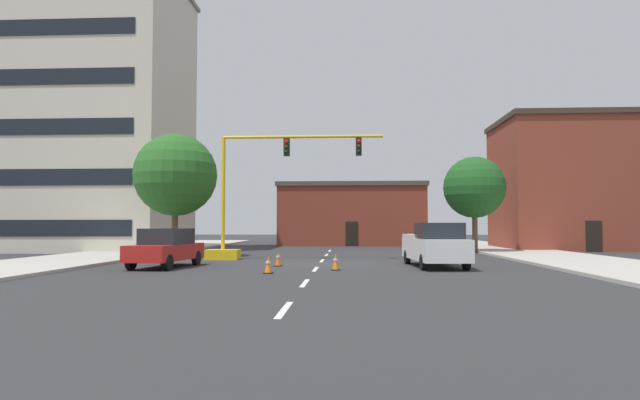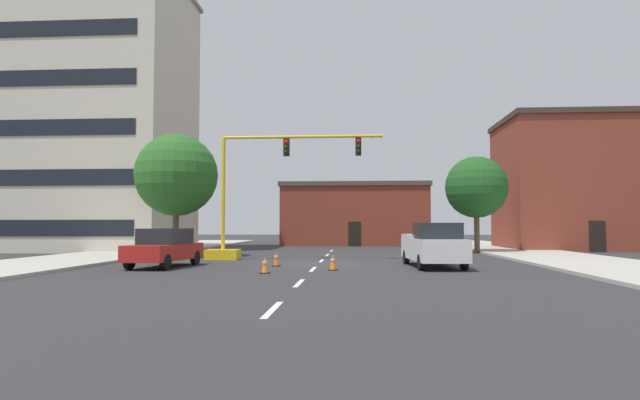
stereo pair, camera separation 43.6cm
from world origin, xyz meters
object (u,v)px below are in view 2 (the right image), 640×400
at_px(tree_right_mid, 476,187).
at_px(traffic_cone_roadside_b, 276,259).
at_px(traffic_signal_gantry, 246,218).
at_px(tree_left_near, 176,175).
at_px(sedan_red_near_left, 165,247).
at_px(pickup_truck_white, 433,245).
at_px(traffic_cone_roadside_c, 265,265).
at_px(traffic_cone_roadside_a, 333,262).

height_order(tree_right_mid, traffic_cone_roadside_b, tree_right_mid).
distance_m(traffic_signal_gantry, traffic_cone_roadside_b, 5.55).
distance_m(traffic_signal_gantry, tree_left_near, 5.65).
bearing_deg(tree_left_near, sedan_red_near_left, -74.41).
bearing_deg(traffic_cone_roadside_b, sedan_red_near_left, -169.54).
relative_size(tree_right_mid, pickup_truck_white, 1.19).
relative_size(tree_right_mid, traffic_cone_roadside_c, 9.70).
bearing_deg(traffic_signal_gantry, sedan_red_near_left, -114.70).
relative_size(traffic_signal_gantry, tree_right_mid, 1.48).
xyz_separation_m(tree_left_near, traffic_cone_roadside_b, (7.03, -6.58, -4.52)).
distance_m(tree_right_mid, traffic_cone_roadside_a, 17.57).
height_order(tree_right_mid, sedan_red_near_left, tree_right_mid).
relative_size(traffic_cone_roadside_b, traffic_cone_roadside_c, 1.02).
height_order(traffic_signal_gantry, sedan_red_near_left, traffic_signal_gantry).
relative_size(traffic_cone_roadside_a, traffic_cone_roadside_c, 1.02).
distance_m(pickup_truck_white, traffic_cone_roadside_a, 4.88).
height_order(tree_left_near, pickup_truck_white, tree_left_near).
xyz_separation_m(pickup_truck_white, traffic_cone_roadside_c, (-7.03, -3.58, -0.64)).
relative_size(tree_left_near, tree_right_mid, 1.12).
bearing_deg(traffic_cone_roadside_b, traffic_cone_roadside_a, -37.08).
height_order(traffic_signal_gantry, traffic_cone_roadside_c, traffic_signal_gantry).
bearing_deg(sedan_red_near_left, traffic_cone_roadside_a, -8.39).
distance_m(tree_right_mid, traffic_cone_roadside_b, 17.61).
bearing_deg(traffic_cone_roadside_c, pickup_truck_white, 26.97).
distance_m(tree_right_mid, pickup_truck_white, 13.79).
distance_m(traffic_cone_roadside_b, traffic_cone_roadside_c, 3.66).
distance_m(tree_right_mid, traffic_cone_roadside_c, 20.30).
distance_m(tree_left_near, traffic_cone_roadside_b, 10.64).
distance_m(traffic_cone_roadside_a, traffic_cone_roadside_b, 3.38).
height_order(tree_right_mid, traffic_cone_roadside_a, tree_right_mid).
bearing_deg(pickup_truck_white, traffic_cone_roadside_c, -153.03).
bearing_deg(traffic_cone_roadside_c, tree_left_near, 124.85).
height_order(sedan_red_near_left, traffic_cone_roadside_c, sedan_red_near_left).
xyz_separation_m(tree_left_near, traffic_cone_roadside_c, (7.13, -10.24, -4.53)).
bearing_deg(traffic_cone_roadside_c, traffic_cone_roadside_a, 31.93).
bearing_deg(tree_left_near, tree_right_mid, 17.20).
xyz_separation_m(tree_right_mid, traffic_cone_roadside_b, (-11.80, -12.41, -4.12)).
distance_m(tree_left_near, sedan_red_near_left, 8.73).
height_order(tree_left_near, traffic_cone_roadside_c, tree_left_near).
height_order(traffic_cone_roadside_a, traffic_cone_roadside_c, traffic_cone_roadside_a).
height_order(tree_left_near, traffic_cone_roadside_a, tree_left_near).
xyz_separation_m(traffic_signal_gantry, traffic_cone_roadside_b, (2.40, -4.61, -1.94)).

